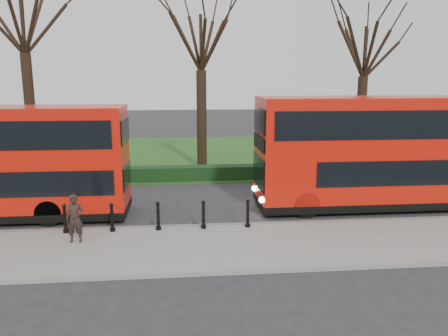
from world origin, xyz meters
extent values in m
plane|color=#28282B|center=(0.00, 0.00, 0.00)|extent=(120.00, 120.00, 0.00)
cube|color=gray|center=(0.00, -3.00, 0.07)|extent=(60.00, 4.00, 0.15)
cube|color=slate|center=(0.00, -1.00, 0.07)|extent=(60.00, 0.25, 0.16)
cube|color=#204F1A|center=(0.00, 15.00, 0.03)|extent=(60.00, 18.00, 0.06)
cube|color=black|center=(0.00, 6.80, 0.40)|extent=(60.00, 0.90, 0.80)
cube|color=yellow|center=(0.00, -0.70, 0.01)|extent=(60.00, 0.10, 0.01)
cube|color=yellow|center=(0.00, -0.50, 0.01)|extent=(60.00, 0.10, 0.01)
cylinder|color=black|center=(-8.00, 10.00, 3.46)|extent=(0.60, 0.60, 6.92)
cylinder|color=black|center=(2.00, 10.00, 2.99)|extent=(0.60, 0.60, 5.98)
cylinder|color=black|center=(12.00, 10.00, 2.81)|extent=(0.60, 0.60, 5.62)
cylinder|color=black|center=(-3.37, -1.35, 0.65)|extent=(0.15, 0.15, 1.00)
cylinder|color=black|center=(-1.74, -1.35, 0.65)|extent=(0.15, 0.15, 1.00)
cylinder|color=black|center=(-0.10, -1.35, 0.65)|extent=(0.15, 0.15, 1.00)
cylinder|color=black|center=(1.53, -1.35, 0.65)|extent=(0.15, 0.15, 1.00)
cylinder|color=black|center=(3.17, -1.35, 0.65)|extent=(0.15, 0.15, 1.00)
cylinder|color=black|center=(-4.30, -0.09, 0.51)|extent=(1.01, 0.30, 1.01)
cylinder|color=black|center=(-4.30, 2.14, 0.51)|extent=(1.01, 0.30, 1.01)
cube|color=red|center=(9.97, 1.17, 2.57)|extent=(11.90, 2.71, 4.38)
cube|color=black|center=(9.97, 1.17, 0.32)|extent=(11.92, 2.73, 0.32)
cube|color=black|center=(10.84, -0.20, 1.79)|extent=(9.52, 0.04, 1.03)
cube|color=black|center=(9.97, -0.20, 3.73)|extent=(11.26, 0.04, 1.14)
cube|color=black|center=(4.00, 1.17, 2.92)|extent=(0.06, 2.38, 0.60)
cylinder|color=black|center=(5.75, -0.02, 0.54)|extent=(1.08, 0.32, 1.08)
cylinder|color=black|center=(5.75, 2.36, 0.54)|extent=(1.08, 0.32, 1.08)
cylinder|color=black|center=(12.89, 2.36, 0.54)|extent=(1.08, 0.32, 1.08)
imported|color=black|center=(-2.79, -2.30, 0.97)|extent=(0.61, 0.42, 1.63)
camera|label=1|loc=(0.84, -16.55, 5.58)|focal=35.00mm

